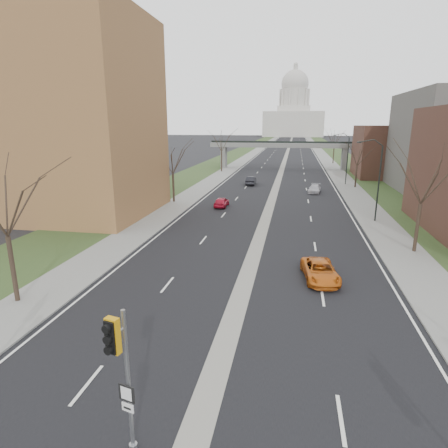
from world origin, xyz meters
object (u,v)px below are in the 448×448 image
(signal_pole_median, at_px, (120,360))
(car_left_far, at_px, (251,181))
(car_left_near, at_px, (222,202))
(car_right_mid, at_px, (315,189))
(car_right_near, at_px, (320,271))

(signal_pole_median, bearing_deg, car_left_far, 106.58)
(car_left_near, bearing_deg, car_right_mid, -133.12)
(car_right_mid, bearing_deg, car_left_far, 158.10)
(signal_pole_median, relative_size, car_right_near, 1.10)
(signal_pole_median, distance_m, car_right_near, 17.30)
(signal_pole_median, relative_size, car_left_far, 1.15)
(car_left_far, bearing_deg, signal_pole_median, 91.84)
(signal_pole_median, bearing_deg, car_right_mid, 94.81)
(car_left_near, distance_m, car_left_far, 18.78)
(signal_pole_median, bearing_deg, car_right_near, 80.15)
(car_right_near, relative_size, car_right_mid, 1.09)
(car_right_near, bearing_deg, car_left_far, 95.20)
(car_left_near, relative_size, car_right_mid, 0.88)
(car_left_far, xyz_separation_m, car_right_near, (9.44, -40.33, -0.08))
(signal_pole_median, xyz_separation_m, car_left_far, (-2.55, 55.94, -2.79))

